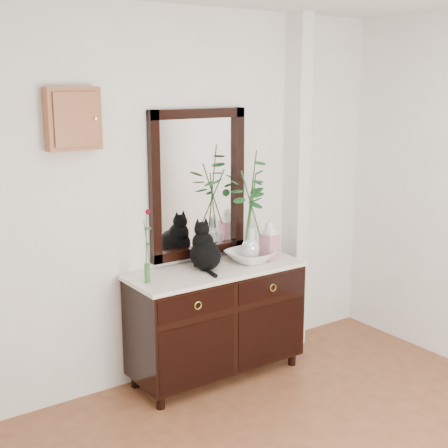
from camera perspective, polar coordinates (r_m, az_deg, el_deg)
wall_back at (r=4.59m, az=-3.52°, el=2.47°), size 3.60×0.04×2.70m
pilaster at (r=5.12m, az=6.58°, el=3.49°), size 0.12×0.20×2.70m
sideboard at (r=4.69m, az=-0.71°, el=-8.45°), size 1.33×0.52×0.82m
wall_mirror at (r=4.62m, az=-2.39°, el=3.67°), size 0.80×0.06×1.10m
key_cabinet at (r=4.11m, az=-13.65°, el=9.33°), size 0.35×0.10×0.40m
cat at (r=4.50m, az=-1.71°, el=-2.01°), size 0.29×0.34×0.35m
lotus_bowl at (r=4.71m, az=2.43°, el=-2.96°), size 0.39×0.39×0.09m
vase_branches at (r=4.62m, az=2.48°, el=1.75°), size 0.53×0.53×0.84m
bud_vase_rose at (r=4.20m, az=-7.10°, el=-1.99°), size 0.07×0.07×0.52m
ginger_jar at (r=4.76m, az=4.19°, el=-1.43°), size 0.13×0.13×0.31m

